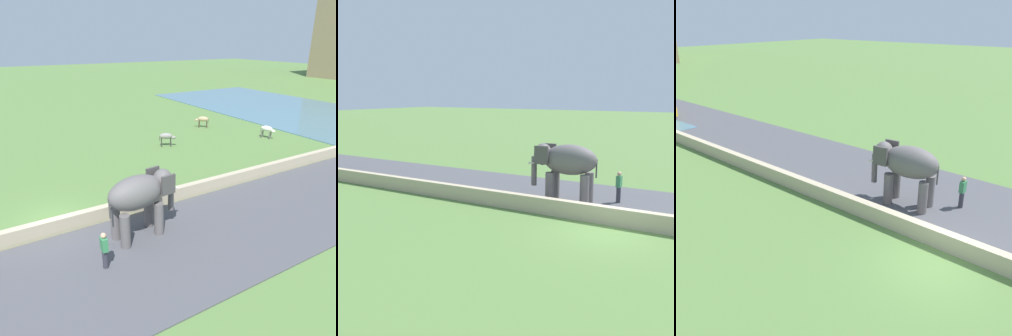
{
  "view_description": "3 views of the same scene",
  "coord_description": "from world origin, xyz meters",
  "views": [
    {
      "loc": [
        14.99,
        -2.22,
        8.37
      ],
      "look_at": [
        0.48,
        6.47,
        1.7
      ],
      "focal_mm": 34.8,
      "sensor_mm": 36.0,
      "label": 1
    },
    {
      "loc": [
        -16.15,
        -5.48,
        5.5
      ],
      "look_at": [
        1.25,
        5.46,
        1.93
      ],
      "focal_mm": 46.73,
      "sensor_mm": 36.0,
      "label": 2
    },
    {
      "loc": [
        -10.8,
        -4.94,
        8.45
      ],
      "look_at": [
        1.64,
        5.64,
        1.83
      ],
      "focal_mm": 39.98,
      "sensor_mm": 36.0,
      "label": 3
    }
  ],
  "objects": [
    {
      "name": "person_beside_elephant",
      "position": [
        4.78,
        1.06,
        0.87
      ],
      "size": [
        0.36,
        0.22,
        1.63
      ],
      "color": "#33333D",
      "rests_on": "ground"
    },
    {
      "name": "road_surface",
      "position": [
        5.0,
        20.0,
        0.03
      ],
      "size": [
        7.0,
        120.0,
        0.06
      ],
      "primitive_type": "cube",
      "color": "#4C4C51",
      "rests_on": "ground"
    },
    {
      "name": "ground_plane",
      "position": [
        0.0,
        0.0,
        0.0
      ],
      "size": [
        220.0,
        220.0,
        0.0
      ],
      "primitive_type": "plane",
      "color": "#567A3D"
    },
    {
      "name": "barrier_wall",
      "position": [
        1.2,
        18.0,
        0.38
      ],
      "size": [
        0.4,
        110.0,
        0.76
      ],
      "primitive_type": "cube",
      "color": "tan",
      "rests_on": "ground"
    },
    {
      "name": "elephant",
      "position": [
        3.4,
        3.34,
        2.04
      ],
      "size": [
        1.7,
        3.54,
        2.99
      ],
      "color": "#605B5B",
      "rests_on": "ground"
    }
  ]
}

